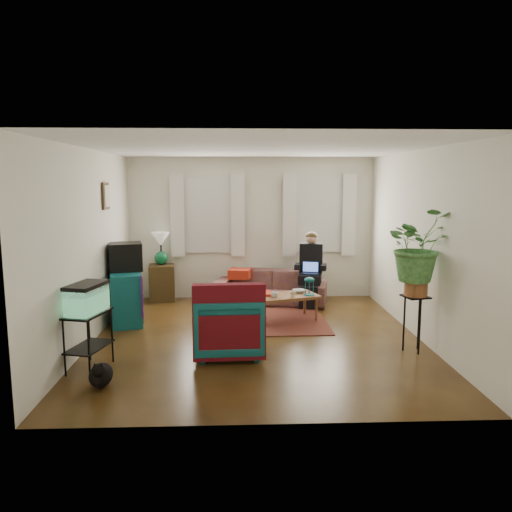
{
  "coord_description": "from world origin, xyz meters",
  "views": [
    {
      "loc": [
        -0.29,
        -6.71,
        2.17
      ],
      "look_at": [
        0.0,
        0.4,
        1.1
      ],
      "focal_mm": 35.0,
      "sensor_mm": 36.0,
      "label": 1
    }
  ],
  "objects_px": {
    "coffee_table": "(286,308)",
    "sofa": "(271,282)",
    "plant_stand": "(414,324)",
    "dresser": "(126,297)",
    "aquarium_stand": "(89,341)",
    "side_table": "(162,282)",
    "armchair": "(228,321)"
  },
  "relations": [
    {
      "from": "sofa",
      "to": "armchair",
      "type": "xyz_separation_m",
      "value": [
        -0.73,
        -2.67,
        0.05
      ]
    },
    {
      "from": "sofa",
      "to": "plant_stand",
      "type": "distance_m",
      "value": 3.14
    },
    {
      "from": "sofa",
      "to": "plant_stand",
      "type": "height_order",
      "value": "sofa"
    },
    {
      "from": "armchair",
      "to": "plant_stand",
      "type": "xyz_separation_m",
      "value": [
        2.38,
        -0.01,
        -0.07
      ]
    },
    {
      "from": "aquarium_stand",
      "to": "dresser",
      "type": "bearing_deg",
      "value": 103.88
    },
    {
      "from": "sofa",
      "to": "dresser",
      "type": "bearing_deg",
      "value": -140.2
    },
    {
      "from": "sofa",
      "to": "side_table",
      "type": "height_order",
      "value": "sofa"
    },
    {
      "from": "coffee_table",
      "to": "side_table",
      "type": "bearing_deg",
      "value": 127.83
    },
    {
      "from": "sofa",
      "to": "aquarium_stand",
      "type": "distance_m",
      "value": 3.9
    },
    {
      "from": "plant_stand",
      "to": "dresser",
      "type": "bearing_deg",
      "value": 159.34
    },
    {
      "from": "side_table",
      "to": "aquarium_stand",
      "type": "distance_m",
      "value": 3.41
    },
    {
      "from": "dresser",
      "to": "aquarium_stand",
      "type": "bearing_deg",
      "value": -103.95
    },
    {
      "from": "armchair",
      "to": "coffee_table",
      "type": "xyz_separation_m",
      "value": [
        0.88,
        1.49,
        -0.23
      ]
    },
    {
      "from": "sofa",
      "to": "plant_stand",
      "type": "relative_size",
      "value": 2.68
    },
    {
      "from": "plant_stand",
      "to": "side_table",
      "type": "bearing_deg",
      "value": 140.96
    },
    {
      "from": "sofa",
      "to": "dresser",
      "type": "relative_size",
      "value": 2.21
    },
    {
      "from": "side_table",
      "to": "armchair",
      "type": "relative_size",
      "value": 0.77
    },
    {
      "from": "side_table",
      "to": "sofa",
      "type": "bearing_deg",
      "value": -7.84
    },
    {
      "from": "aquarium_stand",
      "to": "armchair",
      "type": "bearing_deg",
      "value": 29.95
    },
    {
      "from": "plant_stand",
      "to": "armchair",
      "type": "bearing_deg",
      "value": 179.8
    },
    {
      "from": "dresser",
      "to": "armchair",
      "type": "relative_size",
      "value": 1.03
    },
    {
      "from": "coffee_table",
      "to": "sofa",
      "type": "bearing_deg",
      "value": 79.27
    },
    {
      "from": "sofa",
      "to": "coffee_table",
      "type": "relative_size",
      "value": 1.99
    },
    {
      "from": "aquarium_stand",
      "to": "plant_stand",
      "type": "bearing_deg",
      "value": 20.56
    },
    {
      "from": "sofa",
      "to": "aquarium_stand",
      "type": "height_order",
      "value": "sofa"
    },
    {
      "from": "sofa",
      "to": "armchair",
      "type": "relative_size",
      "value": 2.28
    },
    {
      "from": "dresser",
      "to": "aquarium_stand",
      "type": "xyz_separation_m",
      "value": [
        -0.01,
        -1.94,
        -0.06
      ]
    },
    {
      "from": "side_table",
      "to": "coffee_table",
      "type": "relative_size",
      "value": 0.67
    },
    {
      "from": "sofa",
      "to": "coffee_table",
      "type": "xyz_separation_m",
      "value": [
        0.15,
        -1.18,
        -0.18
      ]
    },
    {
      "from": "plant_stand",
      "to": "aquarium_stand",
      "type": "bearing_deg",
      "value": -173.62
    },
    {
      "from": "side_table",
      "to": "armchair",
      "type": "height_order",
      "value": "armchair"
    },
    {
      "from": "sofa",
      "to": "side_table",
      "type": "xyz_separation_m",
      "value": [
        -1.98,
        0.27,
        -0.05
      ]
    }
  ]
}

